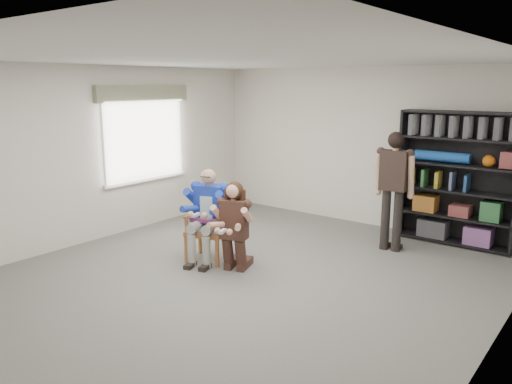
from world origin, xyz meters
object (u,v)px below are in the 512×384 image
Objects in this scene: kneeling_woman at (234,228)px; bookshelf at (457,179)px; standing_man at (393,192)px; armchair at (208,226)px; seated_man at (208,215)px.

kneeling_woman is 3.68m from bookshelf.
armchair is at bearing -137.63° from standing_man.
seated_man is 2.80m from standing_man.
bookshelf is at bearing 39.09° from kneeling_woman.
kneeling_woman reaches higher than armchair.
armchair is at bearing 71.83° from seated_man.
standing_man reaches higher than armchair.
armchair is 2.82m from standing_man.
kneeling_woman is 0.59× the size of bookshelf.
bookshelf is at bearing 30.95° from seated_man.
armchair is at bearing 150.14° from kneeling_woman.
seated_man is (0.00, -0.00, 0.16)m from armchair.
bookshelf is at bearing 30.95° from armchair.
armchair is 0.77× the size of seated_man.
seated_man is 0.60m from kneeling_woman.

